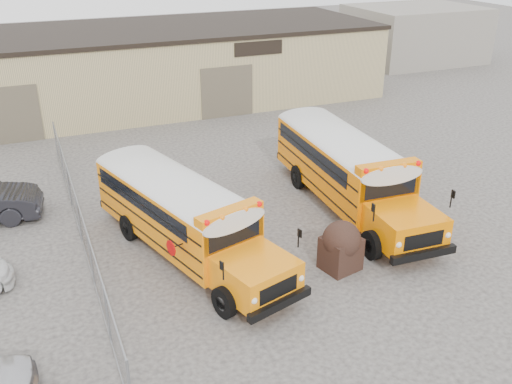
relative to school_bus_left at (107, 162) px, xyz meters
name	(u,v)px	position (x,y,z in m)	size (l,w,h in m)	color
ground	(267,247)	(4.38, -6.33, -1.58)	(120.00, 120.00, 0.00)	#373432
warehouse	(140,66)	(4.37, 13.67, 0.79)	(30.20, 10.20, 4.67)	tan
chainlink_fence	(79,219)	(-1.62, -3.33, -0.68)	(0.07, 18.07, 1.81)	gray
distant_building_right	(414,34)	(28.38, 17.67, 0.62)	(10.00, 8.00, 4.40)	gray
school_bus_left	(107,162)	(0.00, 0.00, 0.00)	(4.79, 9.61, 2.74)	orange
school_bus_right	(288,121)	(9.03, 1.73, 0.11)	(3.02, 10.09, 2.92)	orange
tarp_bundle	(341,245)	(6.02, -8.53, -0.70)	(1.35, 1.26, 1.72)	black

